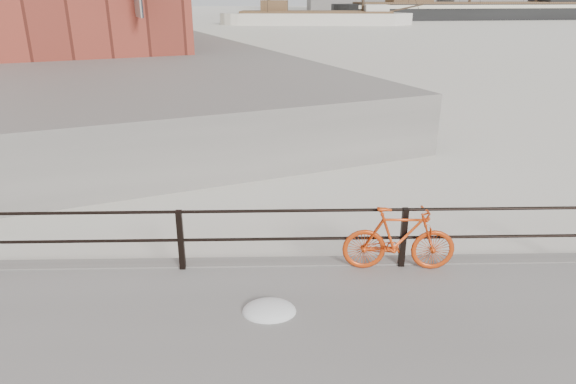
% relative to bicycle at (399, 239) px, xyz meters
% --- Properties ---
extents(far_quay, '(78.44, 148.07, 1.80)m').
position_rel_bicycle_xyz_m(far_quay, '(-36.41, 72.25, 0.02)').
color(far_quay, gray).
rests_on(far_quay, ground).
extents(bicycle, '(1.76, 0.35, 1.06)m').
position_rel_bicycle_xyz_m(bicycle, '(0.00, 0.00, 0.00)').
color(bicycle, red).
rests_on(bicycle, promenade).
extents(barque_black, '(58.34, 24.60, 32.29)m').
position_rel_bicycle_xyz_m(barque_black, '(33.37, 90.39, -0.88)').
color(barque_black, black).
rests_on(barque_black, ground).
extents(schooner_mid, '(31.96, 15.29, 22.19)m').
position_rel_bicycle_xyz_m(schooner_mid, '(4.42, 74.86, -0.88)').
color(schooner_mid, beige).
rests_on(schooner_mid, ground).
extents(schooner_left, '(22.65, 12.80, 16.58)m').
position_rel_bicycle_xyz_m(schooner_left, '(-28.76, 75.22, -0.88)').
color(schooner_left, beige).
rests_on(schooner_left, ground).
extents(workboat_far, '(11.69, 5.28, 7.00)m').
position_rel_bicycle_xyz_m(workboat_far, '(-24.62, 45.63, -0.88)').
color(workboat_far, black).
rests_on(workboat_far, ground).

